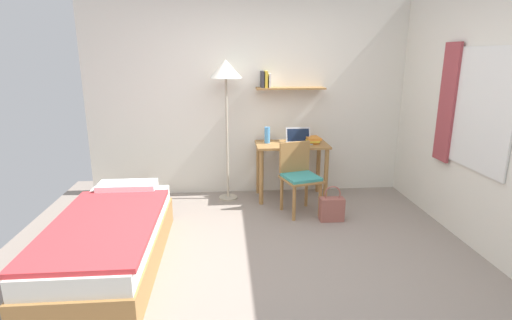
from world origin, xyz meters
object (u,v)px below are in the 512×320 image
object	(u,v)px
bed	(110,241)
handbag	(332,208)
book_stack	(313,140)
desk	(291,155)
standing_lamp	(226,77)
desk_chair	(299,174)
laptop	(299,139)
water_bottle	(267,135)

from	to	relation	value
bed	handbag	distance (m)	2.39
bed	book_stack	xyz separation A→B (m)	(2.18, 1.61, 0.54)
desk	standing_lamp	bearing A→B (deg)	178.12
desk_chair	book_stack	distance (m)	0.64
bed	laptop	xyz separation A→B (m)	(2.00, 1.62, 0.55)
desk_chair	water_bottle	world-z (taller)	water_bottle
handbag	bed	bearing A→B (deg)	-160.10
desk_chair	laptop	xyz separation A→B (m)	(0.08, 0.50, 0.32)
bed	standing_lamp	distance (m)	2.37
desk_chair	water_bottle	bearing A→B (deg)	121.09
water_bottle	bed	bearing A→B (deg)	-133.82
laptop	book_stack	distance (m)	0.18
standing_lamp	bed	bearing A→B (deg)	-123.32
book_stack	handbag	distance (m)	1.02
desk	book_stack	bearing A→B (deg)	1.61
water_bottle	laptop	bearing A→B (deg)	-5.10
desk	laptop	world-z (taller)	laptop
bed	water_bottle	size ratio (longest dim) A/B	9.24
bed	standing_lamp	bearing A→B (deg)	56.68
bed	book_stack	world-z (taller)	book_stack
desk	handbag	size ratio (longest dim) A/B	2.21
laptop	bed	bearing A→B (deg)	-140.92
desk	handbag	xyz separation A→B (m)	(0.34, -0.79, -0.44)
standing_lamp	laptop	distance (m)	1.22
standing_lamp	handbag	xyz separation A→B (m)	(1.18, -0.82, -1.44)
bed	water_bottle	bearing A→B (deg)	46.18
standing_lamp	laptop	xyz separation A→B (m)	(0.93, -0.01, -0.79)
desk_chair	book_stack	xyz separation A→B (m)	(0.26, 0.49, 0.31)
bed	handbag	size ratio (longest dim) A/B	4.65
desk_chair	desk	bearing A→B (deg)	91.33
laptop	book_stack	size ratio (longest dim) A/B	1.37
desk	desk_chair	world-z (taller)	desk_chair
desk_chair	standing_lamp	size ratio (longest dim) A/B	0.47
book_stack	laptop	bearing A→B (deg)	176.28
standing_lamp	water_bottle	size ratio (longest dim) A/B	8.54
bed	desk	xyz separation A→B (m)	(1.91, 1.60, 0.34)
laptop	book_stack	world-z (taller)	laptop
bed	book_stack	size ratio (longest dim) A/B	8.16
bed	desk_chair	size ratio (longest dim) A/B	2.31
standing_lamp	water_bottle	world-z (taller)	standing_lamp
water_bottle	book_stack	world-z (taller)	water_bottle
bed	handbag	bearing A→B (deg)	19.90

